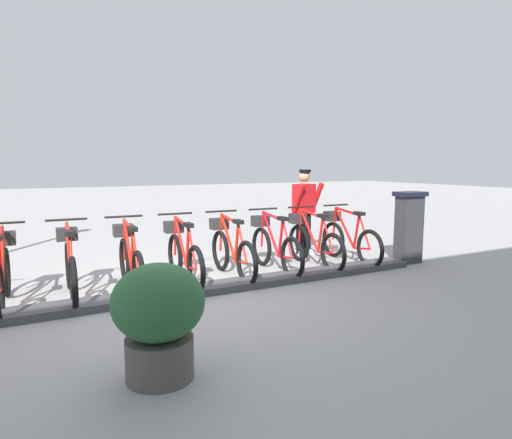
# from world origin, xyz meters

# --- Properties ---
(ground_plane) EXTENTS (60.00, 60.00, 0.00)m
(ground_plane) POSITION_xyz_m (0.00, 0.00, 0.00)
(ground_plane) COLOR #A4A2A1
(dock_rail_base) EXTENTS (0.44, 7.80, 0.10)m
(dock_rail_base) POSITION_xyz_m (0.00, 0.00, 0.05)
(dock_rail_base) COLOR #47474C
(dock_rail_base) RESTS_ON ground
(payment_kiosk) EXTENTS (0.36, 0.52, 1.28)m
(payment_kiosk) POSITION_xyz_m (0.05, -4.20, 0.67)
(payment_kiosk) COLOR #38383D
(payment_kiosk) RESTS_ON ground
(bike_docked_0) EXTENTS (1.72, 0.54, 1.02)m
(bike_docked_0) POSITION_xyz_m (0.62, -3.30, 0.43)
(bike_docked_0) COLOR black
(bike_docked_0) RESTS_ON ground
(bike_docked_1) EXTENTS (1.72, 0.54, 1.02)m
(bike_docked_1) POSITION_xyz_m (0.62, -2.52, 0.43)
(bike_docked_1) COLOR black
(bike_docked_1) RESTS_ON ground
(bike_docked_2) EXTENTS (1.72, 0.54, 1.02)m
(bike_docked_2) POSITION_xyz_m (0.62, -1.75, 0.43)
(bike_docked_2) COLOR black
(bike_docked_2) RESTS_ON ground
(bike_docked_3) EXTENTS (1.72, 0.54, 1.02)m
(bike_docked_3) POSITION_xyz_m (0.62, -0.97, 0.43)
(bike_docked_3) COLOR black
(bike_docked_3) RESTS_ON ground
(bike_docked_4) EXTENTS (1.72, 0.54, 1.02)m
(bike_docked_4) POSITION_xyz_m (0.62, -0.19, 0.43)
(bike_docked_4) COLOR black
(bike_docked_4) RESTS_ON ground
(bike_docked_5) EXTENTS (1.72, 0.54, 1.02)m
(bike_docked_5) POSITION_xyz_m (0.62, 0.59, 0.43)
(bike_docked_5) COLOR black
(bike_docked_5) RESTS_ON ground
(bike_docked_6) EXTENTS (1.72, 0.54, 1.02)m
(bike_docked_6) POSITION_xyz_m (0.62, 1.36, 0.43)
(bike_docked_6) COLOR black
(bike_docked_6) RESTS_ON ground
(bike_docked_7) EXTENTS (1.72, 0.54, 1.02)m
(bike_docked_7) POSITION_xyz_m (0.62, 2.14, 0.43)
(bike_docked_7) COLOR black
(bike_docked_7) RESTS_ON ground
(worker_near_rack) EXTENTS (0.50, 0.68, 1.66)m
(worker_near_rack) POSITION_xyz_m (1.54, -2.95, 0.91)
(worker_near_rack) COLOR white
(worker_near_rack) RESTS_ON ground
(planter_bush) EXTENTS (0.76, 0.76, 0.97)m
(planter_bush) POSITION_xyz_m (-2.11, 0.91, 0.54)
(planter_bush) COLOR #59544C
(planter_bush) RESTS_ON ground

